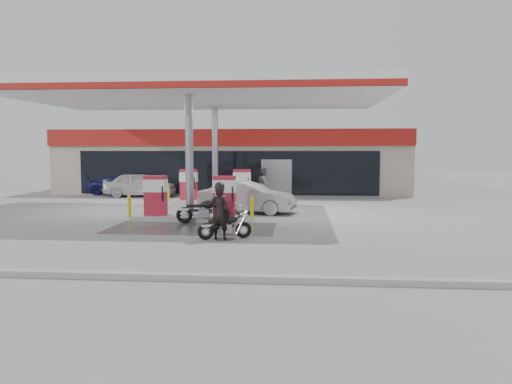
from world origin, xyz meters
TOP-DOWN VIEW (x-y plane):
  - ground at (0.00, 0.00)m, footprint 90.00×90.00m
  - wet_patch at (0.50, 0.00)m, footprint 6.00×3.00m
  - drain_cover at (2.00, -2.00)m, footprint 0.70×0.70m
  - kerb at (0.00, -7.00)m, footprint 28.00×0.25m
  - store_building at (0.01, 15.94)m, footprint 22.00×8.22m
  - canopy at (0.00, 5.00)m, footprint 16.00×10.02m
  - pump_island_near at (0.00, 2.00)m, footprint 5.14×1.30m
  - pump_island_far at (0.00, 8.00)m, footprint 5.14×1.30m
  - main_motorcycle at (2.04, -1.98)m, footprint 1.69×0.81m
  - biker_main at (1.86, -2.05)m, footprint 0.69×0.51m
  - parked_motorcycle at (0.71, 1.21)m, footprint 2.07×0.79m
  - sedan_white at (-5.05, 11.20)m, footprint 4.24×1.72m
  - attendant at (2.41, 9.75)m, footprint 0.81×0.97m
  - hatchback_silver at (2.06, 4.40)m, footprint 4.41×2.16m
  - parked_car_left at (-6.76, 12.32)m, footprint 4.14×1.95m
  - parked_car_right at (4.50, 14.00)m, footprint 4.47×2.16m

SIDE VIEW (x-z plane):
  - ground at x=0.00m, z-range 0.00..0.00m
  - wet_patch at x=0.50m, z-range 0.00..0.00m
  - drain_cover at x=2.00m, z-range 0.00..0.01m
  - kerb at x=0.00m, z-range 0.00..0.15m
  - main_motorcycle at x=2.04m, z-range -0.05..0.85m
  - parked_motorcycle at x=0.71m, z-range -0.06..1.00m
  - parked_car_left at x=-6.76m, z-range 0.00..1.17m
  - parked_car_right at x=4.50m, z-range 0.00..1.23m
  - hatchback_silver at x=2.06m, z-range 0.00..1.39m
  - pump_island_near at x=0.00m, z-range -0.18..1.60m
  - pump_island_far at x=0.00m, z-range -0.18..1.60m
  - sedan_white at x=-5.05m, z-range 0.00..1.44m
  - biker_main at x=1.86m, z-range 0.00..1.72m
  - attendant at x=2.41m, z-range 0.00..1.83m
  - store_building at x=0.01m, z-range 0.01..4.01m
  - canopy at x=0.00m, z-range 2.51..8.02m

